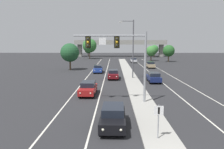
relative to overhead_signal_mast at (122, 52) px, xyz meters
name	(u,v)px	position (x,y,z in m)	size (l,w,h in m)	color
median_island	(137,90)	(2.18, 5.71, -5.26)	(2.40, 110.00, 0.15)	#9E9B93
lane_stripe_oncoming_center	(104,81)	(-2.52, 12.71, -5.33)	(0.14, 100.00, 0.01)	silver
lane_stripe_receding_center	(161,81)	(6.88, 12.71, -5.33)	(0.14, 100.00, 0.01)	silver
edge_stripe_left	(84,81)	(-5.82, 12.71, -5.33)	(0.14, 100.00, 0.01)	silver
edge_stripe_right	(181,81)	(10.18, 12.71, -5.33)	(0.14, 100.00, 0.01)	silver
overhead_signal_mast	(122,52)	(0.00, 0.00, 0.00)	(7.36, 0.44, 7.20)	gray
median_sign_post	(159,117)	(2.00, -8.56, -3.75)	(0.60, 0.10, 2.20)	gray
street_lamp_median	(132,46)	(2.26, 15.47, 0.46)	(2.58, 0.28, 10.00)	#4C4C51
car_oncoming_black	(113,116)	(-0.90, -6.36, -4.52)	(1.91, 4.51, 1.58)	black
car_oncoming_red	(88,88)	(-3.96, 3.58, -4.52)	(1.89, 4.50, 1.58)	maroon
car_oncoming_darkred	(113,74)	(-0.95, 15.23, -4.52)	(1.86, 4.49, 1.58)	#5B0F14
car_oncoming_blue	(98,69)	(-4.22, 23.14, -4.52)	(1.89, 4.50, 1.58)	navy
car_receding_navy	(154,77)	(5.56, 12.01, -4.52)	(1.87, 4.49, 1.58)	#141E4C
car_receding_tan	(150,65)	(8.40, 31.95, -4.52)	(1.85, 4.48, 1.58)	tan
car_receding_silver	(134,60)	(5.53, 46.58, -4.52)	(1.88, 4.49, 1.58)	#B7B7BC
overpass_bridge	(120,44)	(2.18, 78.43, 0.45)	(42.40, 6.40, 7.65)	gray
tree_far_left_a	(70,53)	(-11.06, 27.42, -1.28)	(4.30, 4.30, 6.22)	#4C3823
tree_far_left_c	(88,50)	(-13.11, 78.72, -2.29)	(3.24, 3.24, 4.68)	#4C3823
tree_far_right_a	(169,51)	(17.56, 49.92, -1.64)	(3.91, 3.91, 5.66)	#4C3823
tree_far_left_b	(90,46)	(-10.61, 63.27, -0.04)	(5.60, 5.60, 8.10)	#4C3823
tree_far_right_c	(154,49)	(17.28, 73.91, -1.78)	(3.77, 3.77, 5.46)	#4C3823
tree_far_right_b	(151,51)	(12.41, 53.95, -1.87)	(3.67, 3.67, 5.31)	#4C3823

